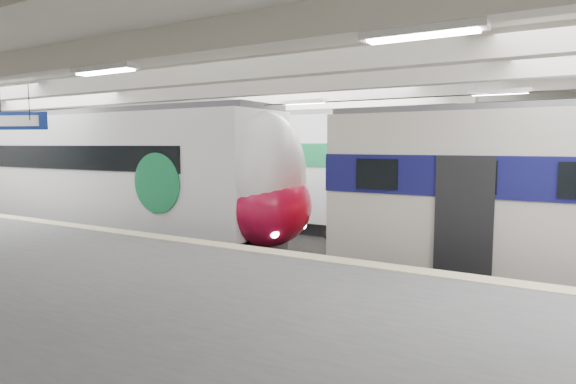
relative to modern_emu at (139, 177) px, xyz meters
The scene contains 4 objects.
station_hall 6.06m from the modern_emu, 16.86° to the right, with size 36.00×24.00×5.75m.
modern_emu is the anchor object (origin of this frame).
far_train 5.55m from the modern_emu, 82.36° to the left, with size 15.44×3.48×4.85m.
wayfinding_sign 4.57m from the modern_emu, 96.42° to the right, with size 1.94×0.77×1.26m.
Camera 1 is at (7.69, -12.29, 3.51)m, focal length 30.00 mm.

